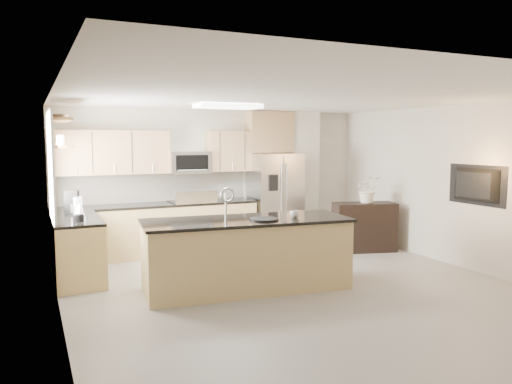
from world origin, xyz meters
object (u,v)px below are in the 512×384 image
bowl (58,116)px  flower_vase (368,183)px  cup (294,214)px  island (247,254)px  kettle (80,210)px  platter (264,219)px  blender (78,211)px  coffee_maker (72,203)px  television (473,185)px  microwave (189,162)px  refrigerator (274,199)px  range (192,226)px  credenza (364,227)px

bowl → flower_vase: (5.19, -0.46, -1.12)m
cup → island: bearing=164.7°
kettle → platter: bearing=-34.3°
cup → blender: bearing=156.0°
platter → kettle: size_ratio=1.42×
island → coffee_maker: bearing=145.6°
television → microwave: bearing=47.2°
refrigerator → television: size_ratio=1.65×
range → platter: size_ratio=2.93×
refrigerator → television: bearing=-59.0°
range → kettle: bearing=-149.9°
microwave → bowl: 2.55m
platter → blender: size_ratio=1.14×
coffee_maker → flower_vase: size_ratio=0.49×
refrigerator → bowl: size_ratio=4.63×
range → flower_vase: bearing=-23.4°
cup → platter: cup is taller
range → coffee_maker: coffee_maker is taller
microwave → credenza: bearing=-25.5°
microwave → coffee_maker: bearing=-158.3°
credenza → cup: bearing=-132.2°
platter → blender: bearing=151.8°
range → microwave: microwave is taller
island → television: size_ratio=2.70×
credenza → platter: platter is taller
television → platter: bearing=82.4°
microwave → coffee_maker: (-2.09, -0.83, -0.54)m
credenza → coffee_maker: size_ratio=3.08×
flower_vase → television: television is taller
coffee_maker → flower_vase: bearing=-6.4°
flower_vase → television: bearing=-72.9°
blender → flower_vase: 5.03m
credenza → kettle: size_ratio=4.08×
flower_vase → coffee_maker: bearing=173.6°
coffee_maker → bowl: (-0.16, -0.11, 1.29)m
blender → flower_vase: bearing=2.2°
refrigerator → island: size_ratio=0.61×
microwave → bowl: size_ratio=1.98×
range → television: (3.51, -3.12, 0.88)m
coffee_maker → bowl: bowl is taller
platter → kettle: (-2.20, 1.50, 0.06)m
microwave → blender: size_ratio=2.23×
blender → flower_vase: size_ratio=0.46×
coffee_maker → credenza: bearing=-6.3°
credenza → kettle: (-4.92, 0.08, 0.60)m
blender → credenza: bearing=2.4°
refrigerator → coffee_maker: bearing=-170.0°
bowl → platter: bearing=-37.5°
flower_vase → platter: bearing=-153.1°
range → platter: bearing=-86.2°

